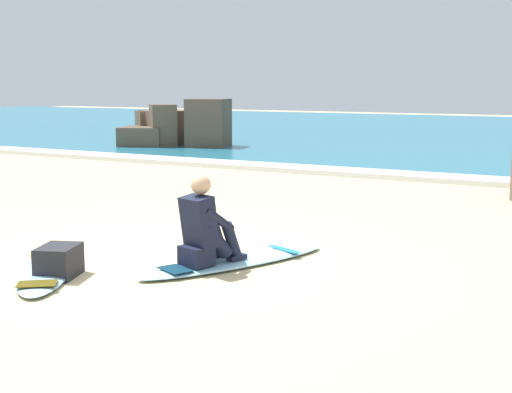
{
  "coord_description": "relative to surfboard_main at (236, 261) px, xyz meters",
  "views": [
    {
      "loc": [
        4.75,
        -6.23,
        1.95
      ],
      "look_at": [
        0.42,
        1.47,
        0.55
      ],
      "focal_mm": 50.25,
      "sensor_mm": 36.0,
      "label": 1
    }
  ],
  "objects": [
    {
      "name": "ground_plane",
      "position": [
        -0.85,
        -0.27,
        -0.04
      ],
      "size": [
        80.0,
        80.0,
        0.0
      ],
      "primitive_type": "plane",
      "color": "#CCB584"
    },
    {
      "name": "rock_outcrop_distant",
      "position": [
        -9.13,
        11.4,
        0.54
      ],
      "size": [
        3.96,
        3.26,
        1.5
      ],
      "color": "brown",
      "rests_on": "ground"
    },
    {
      "name": "breaking_foam",
      "position": [
        -0.85,
        7.83,
        0.02
      ],
      "size": [
        80.0,
        0.9,
        0.11
      ],
      "primitive_type": "cube",
      "color": "white",
      "rests_on": "ground"
    },
    {
      "name": "surfer_seated",
      "position": [
        -0.16,
        -0.36,
        0.4
      ],
      "size": [
        0.52,
        0.77,
        0.95
      ],
      "color": "black",
      "rests_on": "surfboard_main"
    },
    {
      "name": "surfboard_spare_near",
      "position": [
        -1.51,
        -1.3,
        0.0
      ],
      "size": [
        1.6,
        1.85,
        0.08
      ],
      "color": "#9ED1E5",
      "rests_on": "ground"
    },
    {
      "name": "sea",
      "position": [
        -0.85,
        21.53,
        0.01
      ],
      "size": [
        80.0,
        28.0,
        0.1
      ],
      "primitive_type": "cube",
      "color": "teal",
      "rests_on": "ground"
    },
    {
      "name": "beach_bag",
      "position": [
        -1.31,
        -1.31,
        0.12
      ],
      "size": [
        0.51,
        0.58,
        0.32
      ],
      "primitive_type": "cube",
      "rotation": [
        0.0,
        0.0,
        0.37
      ],
      "color": "#232328",
      "rests_on": "ground"
    },
    {
      "name": "surfboard_main",
      "position": [
        0.0,
        0.0,
        0.0
      ],
      "size": [
        1.41,
        2.43,
        0.08
      ],
      "color": "#9ED1E5",
      "rests_on": "ground"
    }
  ]
}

